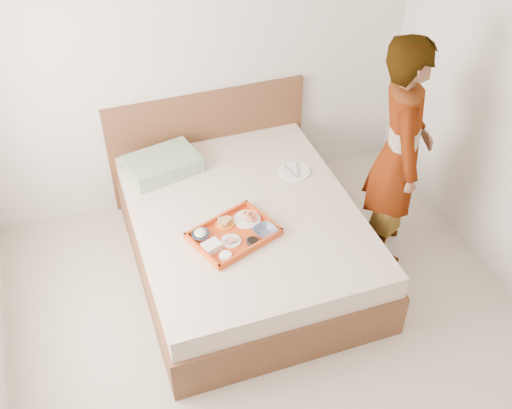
{
  "coord_description": "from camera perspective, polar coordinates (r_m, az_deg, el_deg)",
  "views": [
    {
      "loc": [
        -0.99,
        -2.17,
        3.42
      ],
      "look_at": [
        0.08,
        0.9,
        0.65
      ],
      "focal_mm": 43.33,
      "sensor_mm": 36.0,
      "label": 1
    }
  ],
  "objects": [
    {
      "name": "tray",
      "position": [
        4.2,
        -2.07,
        -2.72
      ],
      "size": [
        0.66,
        0.57,
        0.05
      ],
      "primitive_type": "cube",
      "rotation": [
        0.0,
        0.0,
        0.36
      ],
      "color": "#CE4415",
      "rests_on": "bed"
    },
    {
      "name": "prawn_plate",
      "position": [
        4.31,
        -0.84,
        -1.38
      ],
      "size": [
        0.24,
        0.24,
        0.01
      ],
      "primitive_type": "cylinder",
      "rotation": [
        0.0,
        0.0,
        0.36
      ],
      "color": "white",
      "rests_on": "tray"
    },
    {
      "name": "cheese_round",
      "position": [
        4.04,
        -2.84,
        -4.77
      ],
      "size": [
        0.1,
        0.1,
        0.03
      ],
      "primitive_type": "cylinder",
      "rotation": [
        0.0,
        0.0,
        0.36
      ],
      "color": "white",
      "rests_on": "tray"
    },
    {
      "name": "dinner_plate",
      "position": [
        4.77,
        3.55,
        3.06
      ],
      "size": [
        0.27,
        0.27,
        0.01
      ],
      "primitive_type": "cylinder",
      "rotation": [
        0.0,
        0.0,
        -0.11
      ],
      "color": "white",
      "rests_on": "bed"
    },
    {
      "name": "wall_back",
      "position": [
        4.79,
        -5.43,
        13.91
      ],
      "size": [
        3.5,
        0.01,
        2.6
      ],
      "primitive_type": "cube",
      "color": "silver",
      "rests_on": "ground"
    },
    {
      "name": "ground",
      "position": [
        4.17,
        3.11,
        -14.76
      ],
      "size": [
        3.5,
        4.0,
        0.01
      ],
      "primitive_type": "cube",
      "color": "beige",
      "rests_on": "ground"
    },
    {
      "name": "plastic_tub",
      "position": [
        4.09,
        -4.1,
        -3.87
      ],
      "size": [
        0.14,
        0.13,
        0.05
      ],
      "primitive_type": "cube",
      "rotation": [
        0.0,
        0.0,
        0.36
      ],
      "color": "silver",
      "rests_on": "tray"
    },
    {
      "name": "sauce_dish",
      "position": [
        4.13,
        -0.33,
        -3.46
      ],
      "size": [
        0.1,
        0.1,
        0.03
      ],
      "primitive_type": "cylinder",
      "rotation": [
        0.0,
        0.0,
        0.36
      ],
      "color": "black",
      "rests_on": "tray"
    },
    {
      "name": "meat_plate",
      "position": [
        4.15,
        -2.33,
        -3.39
      ],
      "size": [
        0.18,
        0.18,
        0.01
      ],
      "primitive_type": "cylinder",
      "rotation": [
        0.0,
        0.0,
        0.36
      ],
      "color": "white",
      "rests_on": "tray"
    },
    {
      "name": "bread_plate",
      "position": [
        4.28,
        -2.9,
        -1.77
      ],
      "size": [
        0.17,
        0.17,
        0.01
      ],
      "primitive_type": "cylinder",
      "rotation": [
        0.0,
        0.0,
        0.36
      ],
      "color": "orange",
      "rests_on": "tray"
    },
    {
      "name": "bed",
      "position": [
        4.59,
        -1.0,
        -3.03
      ],
      "size": [
        1.65,
        2.0,
        0.53
      ],
      "primitive_type": "cube",
      "color": "brown",
      "rests_on": "ground"
    },
    {
      "name": "pillow",
      "position": [
        4.79,
        -8.63,
        3.7
      ],
      "size": [
        0.6,
        0.47,
        0.13
      ],
      "primitive_type": "cube",
      "rotation": [
        0.0,
        0.0,
        0.21
      ],
      "color": "#94B994",
      "rests_on": "bed"
    },
    {
      "name": "person",
      "position": [
        4.45,
        13.1,
        4.55
      ],
      "size": [
        0.65,
        0.77,
        1.78
      ],
      "primitive_type": "imported",
      "rotation": [
        0.0,
        0.0,
        1.16
      ],
      "color": "silver",
      "rests_on": "ground"
    },
    {
      "name": "headboard",
      "position": [
        5.19,
        -4.44,
        5.65
      ],
      "size": [
        1.65,
        0.06,
        0.95
      ],
      "primitive_type": "cube",
      "color": "brown",
      "rests_on": "ground"
    },
    {
      "name": "navy_bowl_big",
      "position": [
        4.2,
        0.86,
        -2.48
      ],
      "size": [
        0.2,
        0.2,
        0.04
      ],
      "primitive_type": "imported",
      "rotation": [
        0.0,
        0.0,
        0.36
      ],
      "color": "#161B42",
      "rests_on": "tray"
    },
    {
      "name": "salad_bowl",
      "position": [
        4.19,
        -5.13,
        -2.83
      ],
      "size": [
        0.16,
        0.16,
        0.04
      ],
      "primitive_type": "imported",
      "rotation": [
        0.0,
        0.0,
        0.36
      ],
      "color": "#161B42",
      "rests_on": "tray"
    }
  ]
}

